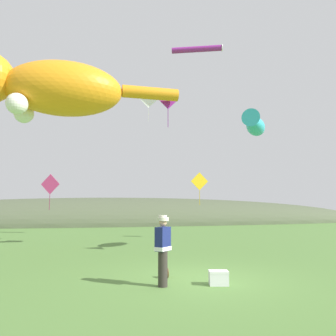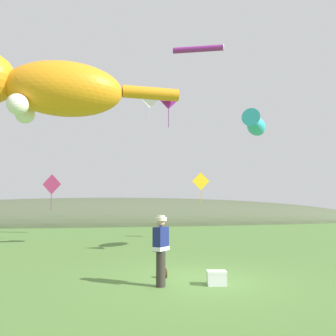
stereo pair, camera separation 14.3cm
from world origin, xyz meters
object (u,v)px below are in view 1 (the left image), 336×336
object	(u,v)px
kite_spool	(166,273)
kite_giant_cat	(49,88)
picnic_cooler	(219,278)
kite_diamond_violet	(168,101)
festival_attendant	(163,248)
kite_diamond_gold	(199,182)
kite_diamond_green	(72,92)
kite_diamond_pink	(50,185)
kite_fish_windsock	(255,125)
kite_tube_streamer	(198,49)
kite_diamond_white	(149,98)

from	to	relation	value
kite_spool	kite_giant_cat	size ratio (longest dim) A/B	0.03
picnic_cooler	kite_diamond_violet	size ratio (longest dim) A/B	0.31
kite_spool	kite_diamond_violet	distance (m)	9.20
festival_attendant	kite_diamond_violet	bearing A→B (deg)	76.51
kite_diamond_gold	kite_diamond_green	size ratio (longest dim) A/B	1.03
kite_giant_cat	kite_diamond_pink	bearing A→B (deg)	95.07
kite_diamond_green	picnic_cooler	bearing A→B (deg)	-69.92
kite_spool	picnic_cooler	size ratio (longest dim) A/B	0.48
kite_fish_windsock	picnic_cooler	bearing A→B (deg)	-127.15
picnic_cooler	kite_tube_streamer	bearing A→B (deg)	74.73
kite_spool	picnic_cooler	distance (m)	1.60
kite_giant_cat	kite_diamond_green	world-z (taller)	kite_diamond_green
kite_diamond_violet	kite_diamond_pink	bearing A→B (deg)	140.59
kite_tube_streamer	kite_diamond_white	distance (m)	4.29
picnic_cooler	kite_diamond_white	size ratio (longest dim) A/B	0.24
kite_spool	kite_diamond_pink	bearing A→B (deg)	113.11
kite_spool	kite_diamond_pink	size ratio (longest dim) A/B	0.13
kite_tube_streamer	kite_diamond_green	bearing A→B (deg)	158.57
kite_diamond_green	kite_tube_streamer	bearing A→B (deg)	-21.43
picnic_cooler	kite_diamond_pink	bearing A→B (deg)	115.83
picnic_cooler	kite_giant_cat	bearing A→B (deg)	129.39
festival_attendant	kite_spool	size ratio (longest dim) A/B	6.73
kite_fish_windsock	kite_diamond_gold	distance (m)	6.52
festival_attendant	picnic_cooler	distance (m)	1.63
festival_attendant	kite_diamond_green	distance (m)	15.91
kite_giant_cat	kite_fish_windsock	world-z (taller)	kite_giant_cat
kite_diamond_white	kite_diamond_pink	xyz separation A→B (m)	(-5.79, -0.30, -5.70)
kite_spool	kite_giant_cat	bearing A→B (deg)	127.79
kite_fish_windsock	kite_diamond_green	distance (m)	12.51
festival_attendant	kite_diamond_white	distance (m)	14.49
picnic_cooler	kite_diamond_pink	xyz separation A→B (m)	(-5.74, 11.85, 3.04)
kite_giant_cat	kite_diamond_violet	xyz separation A→B (m)	(5.46, 0.57, -0.01)
kite_spool	kite_diamond_violet	bearing A→B (deg)	76.98
kite_tube_streamer	picnic_cooler	bearing A→B (deg)	-105.27
kite_diamond_green	kite_diamond_violet	distance (m)	8.34
kite_giant_cat	kite_diamond_green	xyz separation A→B (m)	(0.42, 6.82, 2.24)
kite_fish_windsock	kite_giant_cat	bearing A→B (deg)	170.41
kite_spool	kite_fish_windsock	world-z (taller)	kite_fish_windsock
kite_giant_cat	kite_diamond_gold	distance (m)	10.20
festival_attendant	kite_diamond_white	bearing A→B (deg)	82.94
picnic_cooler	kite_fish_windsock	distance (m)	8.16
kite_spool	kite_giant_cat	world-z (taller)	kite_giant_cat
kite_diamond_gold	kite_giant_cat	bearing A→B (deg)	-150.96
kite_fish_windsock	kite_tube_streamer	distance (m)	8.11
festival_attendant	kite_fish_windsock	world-z (taller)	kite_fish_windsock
kite_giant_cat	kite_diamond_white	world-z (taller)	kite_diamond_white
kite_tube_streamer	kite_diamond_green	xyz separation A→B (m)	(-7.63, 2.99, -2.26)
picnic_cooler	kite_diamond_gold	bearing A→B (deg)	74.38
kite_giant_cat	kite_diamond_violet	size ratio (longest dim) A/B	5.21
festival_attendant	kite_diamond_gold	xyz separation A→B (m)	(4.51, 10.88, 2.51)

